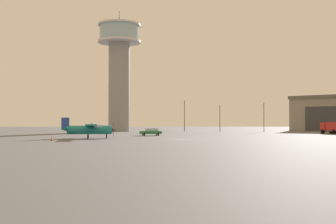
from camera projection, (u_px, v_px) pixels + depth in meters
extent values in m
plane|color=#545456|center=(182.00, 139.00, 60.66)|extent=(400.00, 400.00, 0.00)
cylinder|color=gray|center=(119.00, 87.00, 115.71)|extent=(5.97, 5.97, 25.09)
cylinder|color=silver|center=(119.00, 42.00, 116.06)|extent=(12.06, 12.06, 0.60)
cylinder|color=#99B7C6|center=(119.00, 33.00, 116.12)|extent=(11.09, 11.09, 4.17)
cylinder|color=silver|center=(119.00, 25.00, 116.18)|extent=(12.06, 12.06, 0.50)
cylinder|color=#38383D|center=(119.00, 17.00, 116.24)|extent=(0.16, 0.16, 4.00)
cube|color=gray|center=(335.00, 115.00, 129.23)|extent=(29.74, 29.34, 9.77)
cube|color=#625C52|center=(335.00, 98.00, 129.37)|extent=(30.58, 30.19, 1.00)
cube|color=#38383A|center=(326.00, 119.00, 121.10)|extent=(9.76, 7.54, 7.33)
cylinder|color=teal|center=(90.00, 130.00, 63.97)|extent=(6.95, 2.35, 1.36)
cone|color=#38383D|center=(113.00, 130.00, 64.58)|extent=(1.11, 1.08, 0.95)
cube|color=#38383D|center=(113.00, 130.00, 64.58)|extent=(0.08, 0.12, 2.08)
cube|color=teal|center=(92.00, 125.00, 64.05)|extent=(3.24, 11.06, 0.22)
cylinder|color=#2847A8|center=(91.00, 128.00, 62.31)|extent=(0.25, 1.08, 1.48)
cylinder|color=#2847A8|center=(92.00, 128.00, 65.76)|extent=(0.25, 1.08, 1.48)
cube|color=#99B7C6|center=(98.00, 127.00, 64.20)|extent=(1.35, 1.25, 0.77)
cone|color=teal|center=(65.00, 129.00, 63.36)|extent=(1.66, 1.23, 1.02)
cube|color=#2847A8|center=(65.00, 124.00, 63.39)|extent=(1.21, 0.31, 1.86)
cube|color=teal|center=(65.00, 128.00, 63.37)|extent=(1.46, 3.39, 0.11)
cylinder|color=black|center=(106.00, 136.00, 64.38)|extent=(0.28, 0.68, 0.66)
cylinder|color=black|center=(88.00, 137.00, 62.72)|extent=(0.28, 0.68, 0.66)
cylinder|color=black|center=(88.00, 136.00, 65.09)|extent=(0.28, 0.68, 0.66)
cube|color=#38383D|center=(333.00, 131.00, 90.76)|extent=(3.27, 6.55, 0.24)
cube|color=red|center=(327.00, 127.00, 92.98)|extent=(2.74, 2.25, 1.72)
cube|color=#99B7C6|center=(325.00, 125.00, 93.78)|extent=(2.01, 0.53, 0.86)
cube|color=red|center=(336.00, 126.00, 89.79)|extent=(3.28, 4.65, 1.88)
cylinder|color=black|center=(323.00, 131.00, 92.63)|extent=(1.04, 0.49, 1.00)
cylinder|color=black|center=(331.00, 131.00, 93.15)|extent=(1.04, 0.49, 1.00)
cylinder|color=black|center=(334.00, 132.00, 88.67)|extent=(1.04, 0.49, 1.00)
cube|color=#287A42|center=(151.00, 132.00, 78.10)|extent=(4.34, 2.64, 0.55)
cube|color=#99B7C6|center=(152.00, 130.00, 78.17)|extent=(2.56, 2.08, 0.50)
cylinder|color=black|center=(144.00, 134.00, 76.97)|extent=(0.31, 0.66, 0.64)
cylinder|color=black|center=(143.00, 134.00, 78.60)|extent=(0.31, 0.66, 0.64)
cylinder|color=black|center=(158.00, 134.00, 77.59)|extent=(0.31, 0.66, 0.64)
cylinder|color=black|center=(156.00, 134.00, 79.22)|extent=(0.31, 0.66, 0.64)
cylinder|color=#38383D|center=(264.00, 118.00, 113.55)|extent=(0.18, 0.18, 7.72)
sphere|color=#F9E5B2|center=(264.00, 103.00, 113.65)|extent=(0.44, 0.44, 0.44)
cylinder|color=#38383D|center=(220.00, 119.00, 113.23)|extent=(0.18, 0.18, 7.09)
sphere|color=#F9E5B2|center=(220.00, 105.00, 113.33)|extent=(0.44, 0.44, 0.44)
cylinder|color=#38383D|center=(184.00, 116.00, 115.16)|extent=(0.18, 0.18, 8.52)
sphere|color=#F9E5B2|center=(184.00, 100.00, 115.28)|extent=(0.44, 0.44, 0.44)
cube|color=black|center=(52.00, 141.00, 55.34)|extent=(0.36, 0.36, 0.04)
cone|color=orange|center=(52.00, 138.00, 55.35)|extent=(0.30, 0.30, 0.67)
cylinder|color=white|center=(52.00, 138.00, 55.35)|extent=(0.21, 0.21, 0.08)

